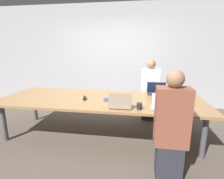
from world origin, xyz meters
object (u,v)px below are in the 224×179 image
object	(u,v)px
laptop_far_right	(156,91)
cup_far_right	(170,93)
person_far_right	(150,91)
laptop_near_midright	(120,104)
laptop_near_right	(162,105)
stapler	(85,98)
bottle_far_right	(172,92)
cup_near_midright	(139,106)
person_near_right	(171,128)

from	to	relation	value
laptop_far_right	cup_far_right	distance (m)	0.27
person_far_right	laptop_near_midright	world-z (taller)	person_far_right
cup_far_right	laptop_near_midright	distance (m)	1.26
laptop_near_right	stapler	bearing A→B (deg)	-14.06
cup_far_right	laptop_near_right	distance (m)	0.90
laptop_far_right	person_far_right	bearing A→B (deg)	102.62
laptop_near_right	bottle_far_right	bearing A→B (deg)	-108.98
cup_far_right	stapler	distance (m)	1.65
cup_far_right	cup_near_midright	xyz separation A→B (m)	(-0.59, -0.91, -0.00)
stapler	person_far_right	bearing A→B (deg)	26.87
cup_near_midright	laptop_near_right	distance (m)	0.34
bottle_far_right	laptop_near_midright	size ratio (longest dim) A/B	0.63
cup_far_right	bottle_far_right	size ratio (longest dim) A/B	0.47
cup_far_right	person_far_right	bearing A→B (deg)	125.43
laptop_far_right	person_near_right	size ratio (longest dim) A/B	0.26
laptop_far_right	cup_near_midright	world-z (taller)	laptop_far_right
cup_far_right	cup_near_midright	size ratio (longest dim) A/B	1.02
bottle_far_right	person_near_right	world-z (taller)	person_near_right
person_far_right	bottle_far_right	size ratio (longest dim) A/B	6.40
laptop_far_right	cup_far_right	xyz separation A→B (m)	(0.26, -0.06, -0.02)
bottle_far_right	laptop_near_right	world-z (taller)	laptop_near_right
person_near_right	laptop_near_midright	bearing A→B (deg)	-34.00
laptop_far_right	cup_near_midright	xyz separation A→B (m)	(-0.33, -0.96, -0.02)
stapler	laptop_far_right	bearing A→B (deg)	10.24
laptop_near_midright	laptop_near_right	distance (m)	0.62
laptop_near_midright	laptop_near_right	size ratio (longest dim) A/B	1.08
person_far_right	stapler	xyz separation A→B (m)	(-1.19, -1.05, 0.08)
laptop_near_right	stapler	xyz separation A→B (m)	(-1.30, 0.33, -0.05)
person_far_right	laptop_near_right	distance (m)	1.38
cup_near_midright	stapler	xyz separation A→B (m)	(-0.97, 0.37, -0.02)
person_near_right	bottle_far_right	bearing A→B (deg)	-99.25
cup_near_midright	laptop_far_right	bearing A→B (deg)	71.15
cup_far_right	cup_near_midright	distance (m)	1.08
bottle_far_right	stapler	bearing A→B (deg)	-165.08
cup_near_midright	stapler	world-z (taller)	cup_near_midright
laptop_far_right	person_far_right	xyz separation A→B (m)	(-0.10, 0.45, -0.13)
laptop_far_right	bottle_far_right	bearing A→B (deg)	-34.05
laptop_near_right	person_near_right	bearing A→B (deg)	95.92
cup_far_right	laptop_near_midright	bearing A→B (deg)	-133.92
person_near_right	stapler	size ratio (longest dim) A/B	8.83
laptop_far_right	cup_near_midright	distance (m)	1.02
person_far_right	person_near_right	distance (m)	1.88
laptop_far_right	laptop_near_midright	world-z (taller)	laptop_near_midright
cup_far_right	bottle_far_right	xyz separation A→B (m)	(0.00, -0.12, 0.04)
person_far_right	person_near_right	size ratio (longest dim) A/B	1.00
stapler	cup_near_midright	bearing A→B (deg)	-35.39
person_near_right	stapler	xyz separation A→B (m)	(-1.35, 0.83, 0.08)
cup_far_right	person_near_right	bearing A→B (deg)	-98.44
laptop_near_right	cup_near_midright	bearing A→B (deg)	7.64
cup_far_right	bottle_far_right	distance (m)	0.13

